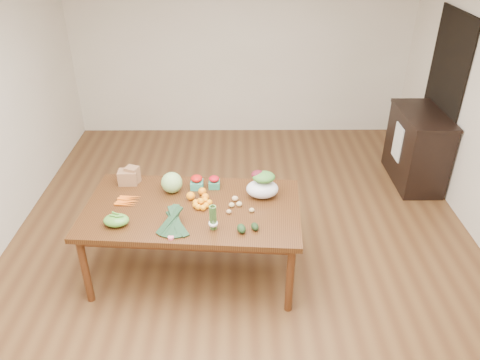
{
  "coord_description": "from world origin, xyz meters",
  "views": [
    {
      "loc": [
        -0.06,
        -3.88,
        3.12
      ],
      "look_at": [
        -0.03,
        0.0,
        0.83
      ],
      "focal_mm": 35.0,
      "sensor_mm": 36.0,
      "label": 1
    }
  ],
  "objects_px": {
    "dining_table": "(194,240)",
    "cabinet": "(417,148)",
    "paper_bag": "(128,176)",
    "cabbage": "(172,183)",
    "kale_bunch": "(172,224)",
    "asparagus_bundle": "(213,217)",
    "salad_bag": "(262,186)",
    "mandarin_cluster": "(201,202)"
  },
  "relations": [
    {
      "from": "dining_table",
      "to": "salad_bag",
      "type": "distance_m",
      "value": 0.83
    },
    {
      "from": "cabinet",
      "to": "kale_bunch",
      "type": "xyz_separation_m",
      "value": [
        -2.82,
        -2.11,
        0.36
      ]
    },
    {
      "from": "dining_table",
      "to": "paper_bag",
      "type": "relative_size",
      "value": 8.04
    },
    {
      "from": "paper_bag",
      "to": "mandarin_cluster",
      "type": "relative_size",
      "value": 1.35
    },
    {
      "from": "mandarin_cluster",
      "to": "cabinet",
      "type": "bearing_deg",
      "value": 33.72
    },
    {
      "from": "cabbage",
      "to": "mandarin_cluster",
      "type": "bearing_deg",
      "value": -41.58
    },
    {
      "from": "paper_bag",
      "to": "cabbage",
      "type": "height_order",
      "value": "cabbage"
    },
    {
      "from": "cabinet",
      "to": "dining_table",
      "type": "bearing_deg",
      "value": -147.04
    },
    {
      "from": "paper_bag",
      "to": "mandarin_cluster",
      "type": "height_order",
      "value": "paper_bag"
    },
    {
      "from": "kale_bunch",
      "to": "dining_table",
      "type": "bearing_deg",
      "value": 74.87
    },
    {
      "from": "dining_table",
      "to": "kale_bunch",
      "type": "xyz_separation_m",
      "value": [
        -0.13,
        -0.37,
        0.45
      ]
    },
    {
      "from": "dining_table",
      "to": "cabinet",
      "type": "relative_size",
      "value": 1.91
    },
    {
      "from": "cabinet",
      "to": "asparagus_bundle",
      "type": "relative_size",
      "value": 4.08
    },
    {
      "from": "cabinet",
      "to": "salad_bag",
      "type": "bearing_deg",
      "value": -142.42
    },
    {
      "from": "dining_table",
      "to": "cabbage",
      "type": "xyz_separation_m",
      "value": [
        -0.21,
        0.27,
        0.48
      ]
    },
    {
      "from": "cabbage",
      "to": "salad_bag",
      "type": "height_order",
      "value": "salad_bag"
    },
    {
      "from": "paper_bag",
      "to": "salad_bag",
      "type": "distance_m",
      "value": 1.33
    },
    {
      "from": "cabinet",
      "to": "kale_bunch",
      "type": "bearing_deg",
      "value": -143.12
    },
    {
      "from": "mandarin_cluster",
      "to": "kale_bunch",
      "type": "relative_size",
      "value": 0.45
    },
    {
      "from": "kale_bunch",
      "to": "cabbage",
      "type": "bearing_deg",
      "value": 101.28
    },
    {
      "from": "asparagus_bundle",
      "to": "salad_bag",
      "type": "height_order",
      "value": "asparagus_bundle"
    },
    {
      "from": "dining_table",
      "to": "mandarin_cluster",
      "type": "height_order",
      "value": "mandarin_cluster"
    },
    {
      "from": "salad_bag",
      "to": "dining_table",
      "type": "bearing_deg",
      "value": -165.16
    },
    {
      "from": "cabinet",
      "to": "asparagus_bundle",
      "type": "bearing_deg",
      "value": -139.86
    },
    {
      "from": "paper_bag",
      "to": "cabbage",
      "type": "bearing_deg",
      "value": -19.2
    },
    {
      "from": "dining_table",
      "to": "cabinet",
      "type": "distance_m",
      "value": 3.21
    },
    {
      "from": "cabbage",
      "to": "dining_table",
      "type": "bearing_deg",
      "value": -51.8
    },
    {
      "from": "cabbage",
      "to": "paper_bag",
      "type": "bearing_deg",
      "value": 160.8
    },
    {
      "from": "cabbage",
      "to": "salad_bag",
      "type": "relative_size",
      "value": 0.66
    },
    {
      "from": "dining_table",
      "to": "mandarin_cluster",
      "type": "relative_size",
      "value": 10.85
    },
    {
      "from": "cabinet",
      "to": "salad_bag",
      "type": "xyz_separation_m",
      "value": [
        -2.04,
        -1.57,
        0.4
      ]
    },
    {
      "from": "paper_bag",
      "to": "asparagus_bundle",
      "type": "xyz_separation_m",
      "value": [
        0.87,
        -0.77,
        0.04
      ]
    },
    {
      "from": "kale_bunch",
      "to": "asparagus_bundle",
      "type": "relative_size",
      "value": 1.6
    },
    {
      "from": "cabinet",
      "to": "cabbage",
      "type": "xyz_separation_m",
      "value": [
        -2.9,
        -1.48,
        0.38
      ]
    },
    {
      "from": "mandarin_cluster",
      "to": "asparagus_bundle",
      "type": "bearing_deg",
      "value": -70.5
    },
    {
      "from": "cabinet",
      "to": "paper_bag",
      "type": "distance_m",
      "value": 3.62
    },
    {
      "from": "dining_table",
      "to": "kale_bunch",
      "type": "distance_m",
      "value": 0.6
    },
    {
      "from": "asparagus_bundle",
      "to": "salad_bag",
      "type": "xyz_separation_m",
      "value": [
        0.44,
        0.52,
        -0.01
      ]
    },
    {
      "from": "mandarin_cluster",
      "to": "asparagus_bundle",
      "type": "xyz_separation_m",
      "value": [
        0.12,
        -0.35,
        0.08
      ]
    },
    {
      "from": "kale_bunch",
      "to": "salad_bag",
      "type": "distance_m",
      "value": 0.95
    },
    {
      "from": "cabinet",
      "to": "asparagus_bundle",
      "type": "height_order",
      "value": "asparagus_bundle"
    },
    {
      "from": "cabinet",
      "to": "cabbage",
      "type": "relative_size",
      "value": 5.09
    }
  ]
}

